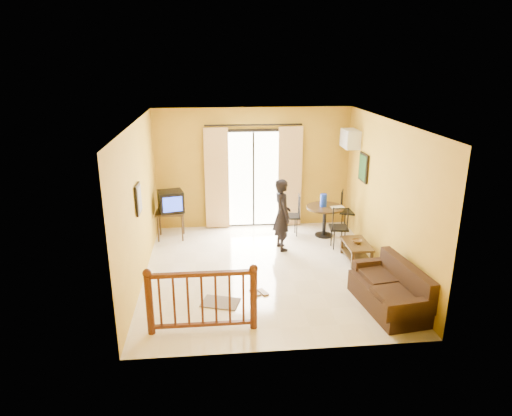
{
  "coord_description": "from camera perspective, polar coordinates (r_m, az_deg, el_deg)",
  "views": [
    {
      "loc": [
        -0.94,
        -7.79,
        3.83
      ],
      "look_at": [
        -0.16,
        0.2,
        1.19
      ],
      "focal_mm": 32.0,
      "sensor_mm": 36.0,
      "label": 1
    }
  ],
  "objects": [
    {
      "name": "water_jug",
      "position": [
        10.22,
        8.43,
        0.96
      ],
      "size": [
        0.15,
        0.15,
        0.28
      ],
      "primitive_type": "cylinder",
      "color": "#1433C0",
      "rests_on": "dining_table"
    },
    {
      "name": "dining_table",
      "position": [
        10.3,
        8.59,
        -0.61
      ],
      "size": [
        0.83,
        0.83,
        0.69
      ],
      "color": "black",
      "rests_on": "ground"
    },
    {
      "name": "doormat",
      "position": [
        7.68,
        -4.46,
        -11.69
      ],
      "size": [
        0.69,
        0.57,
        0.02
      ],
      "primitive_type": "cube",
      "rotation": [
        0.0,
        0.0,
        -0.32
      ],
      "color": "#63594F",
      "rests_on": "ground"
    },
    {
      "name": "balcony_door",
      "position": [
        10.6,
        -0.32,
        3.75
      ],
      "size": [
        2.25,
        0.14,
        2.46
      ],
      "color": "black",
      "rests_on": "ground"
    },
    {
      "name": "dining_chairs",
      "position": [
        10.4,
        8.63,
        -3.63
      ],
      "size": [
        1.85,
        1.48,
        0.95
      ],
      "color": "black",
      "rests_on": "ground"
    },
    {
      "name": "television",
      "position": [
        10.13,
        -10.59,
        0.82
      ],
      "size": [
        0.61,
        0.57,
        0.46
      ],
      "rotation": [
        0.0,
        0.0,
        0.23
      ],
      "color": "black",
      "rests_on": "tv_table"
    },
    {
      "name": "sofa",
      "position": [
        7.72,
        16.56,
        -9.98
      ],
      "size": [
        0.92,
        1.67,
        0.76
      ],
      "rotation": [
        0.0,
        0.0,
        0.13
      ],
      "color": "black",
      "rests_on": "ground"
    },
    {
      "name": "room_shell",
      "position": [
        8.13,
        1.26,
        3.03
      ],
      "size": [
        5.0,
        5.0,
        5.0
      ],
      "color": "white",
      "rests_on": "ground"
    },
    {
      "name": "botanical_print",
      "position": [
        9.87,
        13.27,
        4.94
      ],
      "size": [
        0.05,
        0.5,
        0.6
      ],
      "color": "black",
      "rests_on": "room_shell"
    },
    {
      "name": "coffee_table",
      "position": [
        9.28,
        12.44,
        -4.99
      ],
      "size": [
        0.46,
        0.83,
        0.37
      ],
      "color": "black",
      "rests_on": "ground"
    },
    {
      "name": "bowl",
      "position": [
        9.23,
        12.48,
        -4.08
      ],
      "size": [
        0.25,
        0.25,
        0.06
      ],
      "primitive_type": "imported",
      "rotation": [
        0.0,
        0.0,
        -0.35
      ],
      "color": "brown",
      "rests_on": "coffee_table"
    },
    {
      "name": "air_conditioner",
      "position": [
        10.34,
        11.68,
        8.47
      ],
      "size": [
        0.31,
        0.6,
        0.4
      ],
      "color": "silver",
      "rests_on": "room_shell"
    },
    {
      "name": "serving_tray",
      "position": [
        10.23,
        10.13,
        0.1
      ],
      "size": [
        0.3,
        0.22,
        0.02
      ],
      "primitive_type": "cube",
      "rotation": [
        0.0,
        0.0,
        0.14
      ],
      "color": "beige",
      "rests_on": "dining_table"
    },
    {
      "name": "standing_person",
      "position": [
        9.43,
        3.28,
        -0.84
      ],
      "size": [
        0.46,
        0.61,
        1.52
      ],
      "primitive_type": "imported",
      "rotation": [
        0.0,
        0.0,
        1.77
      ],
      "color": "black",
      "rests_on": "ground"
    },
    {
      "name": "tv_table",
      "position": [
        10.24,
        -10.66,
        -0.84
      ],
      "size": [
        0.63,
        0.52,
        0.63
      ],
      "color": "black",
      "rests_on": "ground"
    },
    {
      "name": "ground",
      "position": [
        8.73,
        1.18,
        -7.82
      ],
      "size": [
        5.0,
        5.0,
        0.0
      ],
      "primitive_type": "plane",
      "color": "beige",
      "rests_on": "ground"
    },
    {
      "name": "picture_left",
      "position": [
        8.03,
        -14.49,
        1.11
      ],
      "size": [
        0.05,
        0.42,
        0.52
      ],
      "color": "black",
      "rests_on": "room_shell"
    },
    {
      "name": "sandals",
      "position": [
        7.94,
        0.36,
        -10.5
      ],
      "size": [
        0.33,
        0.27,
        0.03
      ],
      "color": "brown",
      "rests_on": "ground"
    },
    {
      "name": "stair_balustrade",
      "position": [
        6.74,
        -6.78,
        -10.92
      ],
      "size": [
        1.63,
        0.13,
        1.04
      ],
      "color": "#471E0F",
      "rests_on": "ground"
    }
  ]
}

